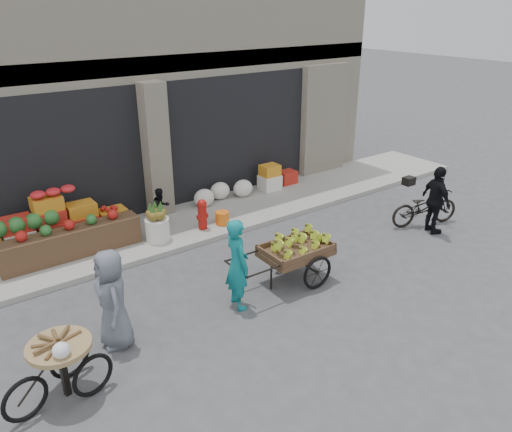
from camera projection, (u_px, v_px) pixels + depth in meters
ground at (290, 308)px, 8.70m from camera, size 80.00×80.00×0.00m
sidewalk at (178, 226)px, 11.71m from camera, size 18.00×2.20×0.12m
building at (101, 64)px, 13.31m from camera, size 14.00×6.45×7.00m
fruit_display at (63, 224)px, 10.33m from camera, size 3.10×1.12×1.24m
pineapple_bin at (158, 230)px, 10.81m from camera, size 0.52×0.52×0.50m
fire_hydrant at (202, 213)px, 11.31m from camera, size 0.22×0.22×0.71m
orange_bucket at (222, 218)px, 11.64m from camera, size 0.32×0.32×0.30m
right_bay_goods at (253, 183)px, 13.43m from camera, size 3.35×0.60×0.70m
seated_person at (161, 208)px, 11.38m from camera, size 0.51×0.43×0.93m
banana_cart at (294, 249)px, 9.29m from camera, size 2.23×0.99×0.92m
vendor_woman at (237, 264)px, 8.46m from camera, size 0.47×0.65×1.65m
tricycle_cart at (61, 361)px, 6.57m from camera, size 1.46×1.03×0.95m
vendor_grey at (112, 299)px, 7.50m from camera, size 0.61×0.85×1.61m
bicycle at (425, 207)px, 11.78m from camera, size 1.82×1.12×0.90m
cyclist at (436, 200)px, 11.24m from camera, size 0.67×1.00×1.58m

